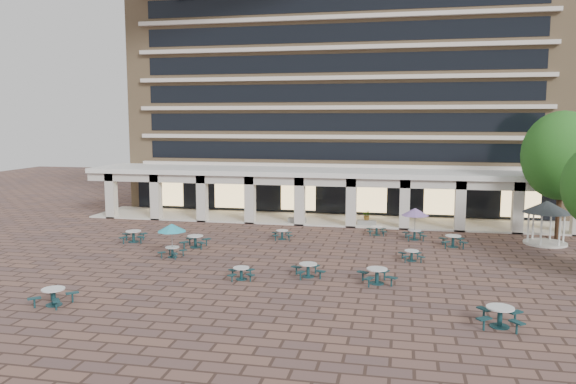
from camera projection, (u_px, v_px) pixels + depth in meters
name	position (u px, v px, depth m)	size (l,w,h in m)	color
ground	(297.00, 264.00, 33.82)	(120.00, 120.00, 0.00)	brown
apartment_building	(344.00, 80.00, 56.95)	(40.00, 15.50, 25.20)	#9F7F59
retail_arcade	(329.00, 186.00, 47.82)	(42.00, 6.60, 4.40)	white
picnic_table_0	(54.00, 295.00, 26.22)	(1.88, 1.88, 0.80)	#153B3F
picnic_table_1	(308.00, 269.00, 30.97)	(2.05, 2.05, 0.75)	#153B3F
picnic_table_2	(377.00, 275.00, 29.67)	(2.21, 2.21, 0.83)	#153B3F
picnic_table_3	(500.00, 315.00, 23.47)	(2.11, 2.11, 0.86)	#153B3F
picnic_table_4	(172.00, 229.00, 35.20)	(1.85, 1.85, 2.14)	#153B3F
picnic_table_5	(241.00, 272.00, 30.48)	(1.75, 1.75, 0.67)	#153B3F
picnic_table_7	(412.00, 255.00, 34.46)	(1.65, 1.65, 0.66)	#153B3F
picnic_table_8	(133.00, 235.00, 39.76)	(2.16, 2.16, 0.81)	#153B3F
picnic_table_9	(282.00, 234.00, 40.70)	(1.72, 1.72, 0.67)	#153B3F
picnic_table_10	(453.00, 240.00, 38.21)	(1.88, 1.88, 0.80)	#153B3F
picnic_table_11	(415.00, 213.00, 40.34)	(2.00, 2.00, 2.30)	#153B3F
picnic_table_12	(195.00, 240.00, 38.10)	(1.90, 1.90, 0.82)	#153B3F
picnic_table_13	(377.00, 230.00, 42.16)	(1.60, 1.60, 0.67)	#153B3F
gazebo	(547.00, 212.00, 38.86)	(3.25, 3.25, 3.03)	beige
tree_east_c	(562.00, 156.00, 40.09)	(5.57, 5.57, 9.28)	#3D2918
planter_left	(297.00, 218.00, 46.78)	(1.50, 0.70, 1.21)	gray
planter_right	(367.00, 219.00, 45.61)	(1.50, 0.92, 1.35)	gray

